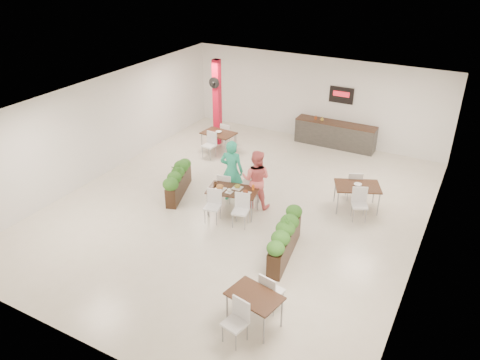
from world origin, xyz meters
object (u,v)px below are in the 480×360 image
at_px(diner_woman, 256,179).
at_px(side_table_a, 219,136).
at_px(planter_left, 178,179).
at_px(side_table_b, 357,189).
at_px(main_table, 232,193).
at_px(planter_right, 285,239).
at_px(side_table_c, 254,301).
at_px(red_column, 217,102).
at_px(service_counter, 335,134).
at_px(diner_man, 232,171).

height_order(diner_woman, side_table_a, diner_woman).
bearing_deg(planter_left, side_table_b, 19.24).
height_order(main_table, planter_left, planter_left).
xyz_separation_m(planter_left, side_table_a, (-0.56, 3.33, 0.12)).
bearing_deg(side_table_b, planter_right, -130.05).
height_order(diner_woman, side_table_b, diner_woman).
relative_size(side_table_a, side_table_c, 0.99).
bearing_deg(planter_right, side_table_a, 134.87).
distance_m(side_table_b, side_table_c, 5.52).
distance_m(diner_woman, side_table_a, 4.10).
bearing_deg(side_table_b, side_table_a, 139.93).
height_order(side_table_b, side_table_c, same).
height_order(red_column, planter_right, red_column).
xyz_separation_m(service_counter, diner_woman, (-0.60, -5.38, 0.39)).
bearing_deg(side_table_a, side_table_c, -49.85).
distance_m(service_counter, side_table_c, 9.73).
relative_size(diner_woman, side_table_b, 1.07).
bearing_deg(diner_woman, side_table_c, 104.32).
relative_size(diner_man, side_table_b, 1.16).
relative_size(service_counter, main_table, 1.63).
relative_size(planter_left, planter_right, 0.90).
relative_size(diner_man, planter_right, 0.92).
xyz_separation_m(planter_left, side_table_c, (4.49, -3.75, 0.10)).
bearing_deg(side_table_c, side_table_a, 136.94).
relative_size(diner_woman, planter_left, 0.94).
bearing_deg(service_counter, main_table, -99.52).
relative_size(service_counter, diner_woman, 1.70).
bearing_deg(diner_man, red_column, -65.66).
bearing_deg(side_table_b, planter_left, 175.14).
bearing_deg(main_table, diner_woman, 58.12).
xyz_separation_m(diner_man, side_table_b, (3.41, 1.26, -0.32)).
bearing_deg(planter_right, main_table, 150.82).
bearing_deg(service_counter, side_table_c, -81.13).
bearing_deg(main_table, side_table_a, 125.95).
bearing_deg(side_table_a, planter_right, -40.49).
xyz_separation_m(main_table, side_table_a, (-2.54, 3.50, -0.01)).
relative_size(service_counter, side_table_a, 1.82).
xyz_separation_m(service_counter, main_table, (-1.01, -6.04, 0.14)).
relative_size(diner_man, side_table_a, 1.16).
bearing_deg(side_table_a, side_table_b, -11.32).
relative_size(red_column, diner_woman, 1.82).
bearing_deg(diner_man, side_table_b, -171.87).
xyz_separation_m(diner_woman, planter_left, (-2.38, -0.49, -0.37)).
height_order(main_table, diner_woman, diner_woman).
bearing_deg(service_counter, red_column, -155.00).
distance_m(service_counter, planter_left, 6.58).
distance_m(diner_man, planter_left, 1.71).
xyz_separation_m(main_table, diner_man, (-0.39, 0.66, 0.32)).
bearing_deg(planter_right, diner_man, 143.79).
relative_size(red_column, service_counter, 1.07).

